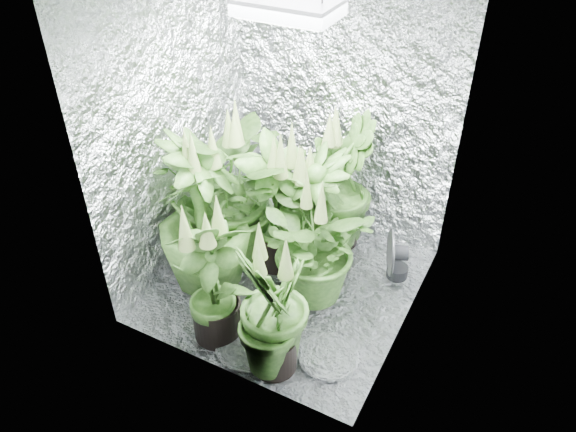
# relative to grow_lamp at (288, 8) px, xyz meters

# --- Properties ---
(ground) EXTENTS (1.60, 1.60, 0.00)m
(ground) POSITION_rel_grow_lamp_xyz_m (0.00, 0.00, -1.83)
(ground) COLOR silver
(ground) RESTS_ON ground
(walls) EXTENTS (1.62, 1.62, 2.00)m
(walls) POSITION_rel_grow_lamp_xyz_m (0.00, 0.00, -0.83)
(walls) COLOR silver
(walls) RESTS_ON ground
(grow_lamp) EXTENTS (0.50, 0.30, 0.22)m
(grow_lamp) POSITION_rel_grow_lamp_xyz_m (0.00, 0.00, 0.00)
(grow_lamp) COLOR gray
(grow_lamp) RESTS_ON ceiling
(plant_a) EXTENTS (1.01, 1.01, 1.15)m
(plant_a) POSITION_rel_grow_lamp_xyz_m (-0.50, 0.11, -1.28)
(plant_a) COLOR black
(plant_a) RESTS_ON ground
(plant_b) EXTENTS (0.70, 0.70, 1.05)m
(plant_b) POSITION_rel_grow_lamp_xyz_m (-0.19, 0.17, -1.35)
(plant_b) COLOR black
(plant_b) RESTS_ON ground
(plant_c) EXTENTS (0.59, 0.59, 1.07)m
(plant_c) POSITION_rel_grow_lamp_xyz_m (0.10, 0.59, -1.34)
(plant_c) COLOR black
(plant_c) RESTS_ON ground
(plant_d) EXTENTS (0.80, 0.80, 1.17)m
(plant_d) POSITION_rel_grow_lamp_xyz_m (-0.48, -0.22, -1.29)
(plant_d) COLOR black
(plant_d) RESTS_ON ground
(plant_e) EXTENTS (0.85, 0.85, 0.88)m
(plant_e) POSITION_rel_grow_lamp_xyz_m (0.17, -0.04, -1.41)
(plant_e) COLOR black
(plant_e) RESTS_ON ground
(plant_f) EXTENTS (0.66, 0.66, 0.99)m
(plant_f) POSITION_rel_grow_lamp_xyz_m (-0.17, -0.58, -1.38)
(plant_f) COLOR black
(plant_f) RESTS_ON ground
(plant_g) EXTENTS (0.63, 0.63, 0.96)m
(plant_g) POSITION_rel_grow_lamp_xyz_m (0.25, -0.64, -1.39)
(plant_g) COLOR black
(plant_g) RESTS_ON ground
(plant_h) EXTENTS (0.69, 0.69, 0.98)m
(plant_h) POSITION_rel_grow_lamp_xyz_m (0.08, 0.26, -1.38)
(plant_h) COLOR black
(plant_h) RESTS_ON ground
(circulation_fan) EXTENTS (0.20, 0.30, 0.37)m
(circulation_fan) POSITION_rel_grow_lamp_xyz_m (0.60, 0.41, -1.67)
(circulation_fan) COLOR black
(circulation_fan) RESTS_ON ground
(plant_label) EXTENTS (0.05, 0.03, 0.07)m
(plant_label) POSITION_rel_grow_lamp_xyz_m (0.30, -0.67, -1.53)
(plant_label) COLOR white
(plant_label) RESTS_ON plant_g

